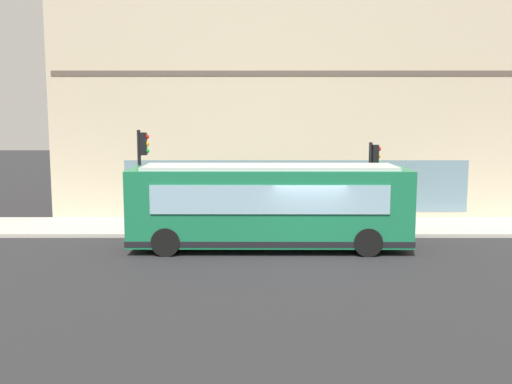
% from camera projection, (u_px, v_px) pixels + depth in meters
% --- Properties ---
extents(ground, '(120.00, 120.00, 0.00)m').
position_uv_depth(ground, '(308.00, 253.00, 20.59)').
color(ground, '#262628').
extents(sidewalk_curb, '(3.86, 40.00, 0.15)m').
position_uv_depth(sidewalk_curb, '(299.00, 227.00, 25.07)').
color(sidewalk_curb, '#B2ADA3').
rests_on(sidewalk_curb, ground).
extents(building_corner, '(9.86, 22.59, 12.21)m').
position_uv_depth(building_corner, '(291.00, 91.00, 31.04)').
color(building_corner, beige).
rests_on(building_corner, ground).
extents(city_bus_nearside, '(2.64, 10.05, 3.07)m').
position_uv_depth(city_bus_nearside, '(269.00, 207.00, 21.12)').
color(city_bus_nearside, '#197247').
rests_on(city_bus_nearside, ground).
extents(traffic_light_near_corner, '(0.32, 0.49, 3.62)m').
position_uv_depth(traffic_light_near_corner, '(373.00, 169.00, 23.45)').
color(traffic_light_near_corner, black).
rests_on(traffic_light_near_corner, sidewalk_curb).
extents(traffic_light_down_block, '(0.32, 0.49, 4.12)m').
position_uv_depth(traffic_light_down_block, '(142.00, 161.00, 23.22)').
color(traffic_light_down_block, black).
rests_on(traffic_light_down_block, sidewalk_curb).
extents(fire_hydrant, '(0.35, 0.35, 0.74)m').
position_uv_depth(fire_hydrant, '(355.00, 218.00, 24.61)').
color(fire_hydrant, gold).
rests_on(fire_hydrant, sidewalk_curb).
extents(pedestrian_near_hydrant, '(0.32, 0.32, 1.80)m').
position_uv_depth(pedestrian_near_hydrant, '(204.00, 206.00, 23.57)').
color(pedestrian_near_hydrant, gold).
rests_on(pedestrian_near_hydrant, sidewalk_curb).
extents(pedestrian_by_light_pole, '(0.32, 0.32, 1.57)m').
position_uv_depth(pedestrian_by_light_pole, '(189.00, 202.00, 25.67)').
color(pedestrian_by_light_pole, '#B23338').
rests_on(pedestrian_by_light_pole, sidewalk_curb).
extents(pedestrian_near_building_entrance, '(0.32, 0.32, 1.63)m').
position_uv_depth(pedestrian_near_building_entrance, '(404.00, 207.00, 23.95)').
color(pedestrian_near_building_entrance, gold).
rests_on(pedestrian_near_building_entrance, sidewalk_curb).
extents(newspaper_vending_box, '(0.44, 0.42, 0.90)m').
position_uv_depth(newspaper_vending_box, '(310.00, 214.00, 25.29)').
color(newspaper_vending_box, '#BF3F19').
rests_on(newspaper_vending_box, sidewalk_curb).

